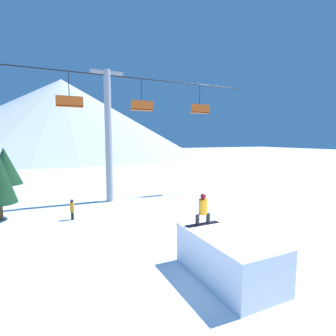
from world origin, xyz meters
name	(u,v)px	position (x,y,z in m)	size (l,w,h in m)	color
ground_plane	(224,280)	(0.00, 0.00, 0.00)	(220.00, 220.00, 0.00)	white
mountain_ridge	(63,118)	(0.00, 77.14, 10.93)	(77.38, 77.38, 21.86)	silver
snow_ramp	(228,256)	(0.25, 0.12, 0.76)	(2.07, 3.75, 1.52)	white
snowboarder	(203,210)	(0.03, 1.41, 2.11)	(1.38, 0.33, 1.20)	black
chairlift	(108,126)	(-0.91, 12.96, 5.75)	(24.99, 0.51, 9.80)	#9E9EA3
pine_tree_far	(4,166)	(-8.34, 18.23, 2.53)	(2.59, 2.59, 4.08)	#4C3823
distant_skier	(72,209)	(-3.99, 9.28, 0.67)	(0.24, 0.24, 1.23)	black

